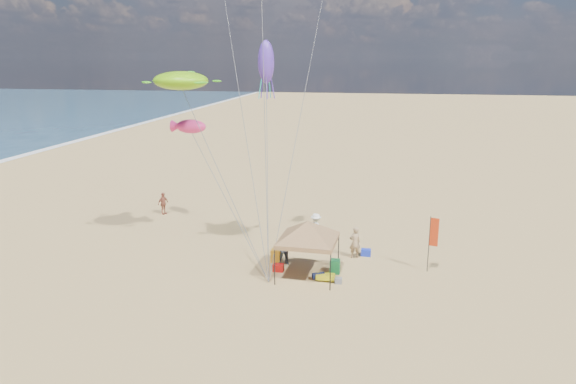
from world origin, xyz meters
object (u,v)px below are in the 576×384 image
(chair_green, at_px, (335,266))
(cooler_red, at_px, (278,268))
(canopy_tent, at_px, (308,223))
(cooler_blue, at_px, (366,252))
(chair_yellow, at_px, (276,256))
(feather_flag, at_px, (433,235))
(person_near_b, at_px, (285,250))
(person_near_c, at_px, (316,228))
(person_near_a, at_px, (355,242))
(beach_cart, at_px, (325,277))
(person_far_a, at_px, (163,203))

(chair_green, bearing_deg, cooler_red, -173.64)
(canopy_tent, xyz_separation_m, chair_green, (1.31, 0.71, -2.47))
(cooler_blue, distance_m, chair_yellow, 5.07)
(canopy_tent, height_order, feather_flag, canopy_tent)
(feather_flag, xyz_separation_m, person_near_b, (-7.56, -0.41, -1.16))
(chair_yellow, xyz_separation_m, person_near_c, (1.68, 3.62, 0.52))
(cooler_red, xyz_separation_m, person_near_a, (3.76, 2.60, 0.70))
(chair_green, bearing_deg, chair_yellow, 164.61)
(beach_cart, distance_m, person_near_b, 2.95)
(beach_cart, bearing_deg, person_near_c, 102.49)
(cooler_blue, xyz_separation_m, beach_cart, (-1.83, -3.74, 0.01))
(cooler_blue, xyz_separation_m, person_near_c, (-3.06, 1.82, 0.68))
(feather_flag, relative_size, person_near_b, 1.80)
(chair_green, relative_size, chair_yellow, 1.00)
(canopy_tent, distance_m, person_near_a, 4.17)
(feather_flag, bearing_deg, person_near_b, -176.89)
(canopy_tent, distance_m, person_far_a, 14.72)
(person_near_b, bearing_deg, beach_cart, -47.67)
(person_near_a, bearing_deg, chair_yellow, -5.24)
(cooler_blue, bearing_deg, canopy_tent, -129.17)
(feather_flag, height_order, person_far_a, feather_flag)
(person_near_b, height_order, person_far_a, person_near_b)
(chair_green, distance_m, beach_cart, 1.11)
(feather_flag, relative_size, chair_yellow, 4.23)
(canopy_tent, xyz_separation_m, feather_flag, (6.14, 1.73, -0.83))
(chair_green, bearing_deg, cooler_blue, 61.45)
(person_near_c, bearing_deg, person_near_a, 161.63)
(feather_flag, height_order, chair_yellow, feather_flag)
(canopy_tent, distance_m, person_near_b, 2.78)
(cooler_red, height_order, person_near_b, person_near_b)
(person_near_b, bearing_deg, person_far_a, 130.68)
(canopy_tent, distance_m, person_near_c, 5.59)
(canopy_tent, bearing_deg, chair_yellow, 140.68)
(feather_flag, xyz_separation_m, person_far_a, (-17.70, 7.14, -1.20))
(canopy_tent, height_order, person_near_c, canopy_tent)
(person_far_a, bearing_deg, person_near_a, -89.52)
(chair_green, bearing_deg, person_near_c, 109.44)
(cooler_blue, bearing_deg, cooler_red, -145.30)
(chair_yellow, relative_size, person_far_a, 0.45)
(person_far_a, bearing_deg, cooler_blue, -87.19)
(cooler_red, xyz_separation_m, cooler_blue, (4.37, 3.02, 0.00))
(chair_yellow, relative_size, beach_cart, 0.78)
(canopy_tent, relative_size, chair_yellow, 7.84)
(person_far_a, bearing_deg, person_near_b, -102.99)
(chair_yellow, relative_size, person_near_b, 0.42)
(cooler_red, xyz_separation_m, chair_yellow, (-0.37, 1.22, 0.16))
(chair_yellow, distance_m, person_near_b, 0.78)
(feather_flag, height_order, person_near_a, feather_flag)
(person_near_c, bearing_deg, feather_flag, 175.44)
(cooler_red, height_order, chair_yellow, chair_yellow)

